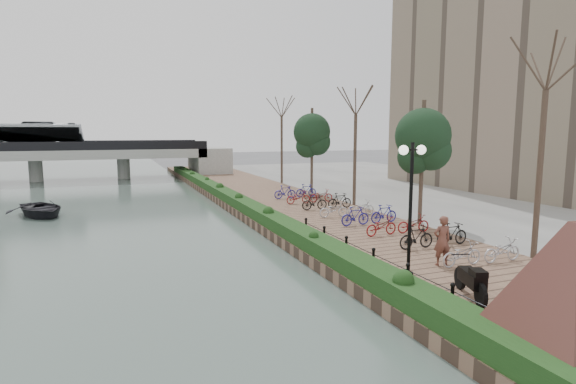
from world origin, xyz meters
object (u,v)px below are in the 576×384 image
motorcycle (470,279)px  pedestrian (442,241)px  boat (41,209)px  granite_monument (571,290)px  lamppost (411,180)px

motorcycle → pedestrian: pedestrian is taller
boat → motorcycle: bearing=-80.6°
granite_monument → motorcycle: granite_monument is taller
lamppost → pedestrian: lamppost is taller
granite_monument → boat: (-13.48, 25.73, -1.51)m
lamppost → boat: lamppost is taller
lamppost → pedestrian: bearing=15.9°
motorcycle → lamppost: bearing=120.2°
lamppost → pedestrian: 3.04m
boat → pedestrian: bearing=-74.2°
boat → lamppost: bearing=-78.4°
pedestrian → granite_monument: bearing=82.3°
granite_monument → boat: bearing=117.6°
pedestrian → boat: 24.77m
granite_monument → motorcycle: size_ratio=3.12×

